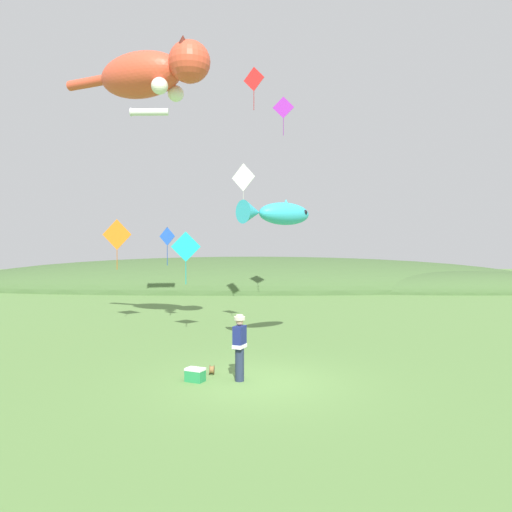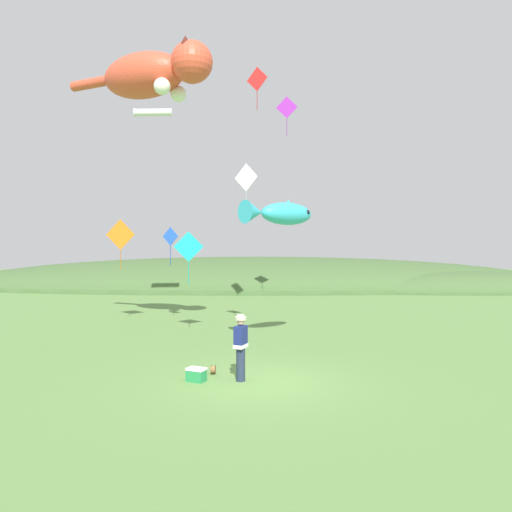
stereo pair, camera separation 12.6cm
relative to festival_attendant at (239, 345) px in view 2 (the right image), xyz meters
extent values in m
plane|color=#5B8442|center=(0.48, -0.16, -0.95)|extent=(120.00, 120.00, 0.00)
ellipsoid|color=#426033|center=(0.48, 28.97, -0.95)|extent=(52.07, 13.91, 5.21)
ellipsoid|color=#426033|center=(16.74, 25.14, -0.95)|extent=(22.59, 6.26, 3.13)
cylinder|color=#232D47|center=(0.00, 0.00, -0.51)|extent=(0.24, 0.24, 0.88)
cube|color=navy|center=(0.00, 0.00, 0.23)|extent=(0.38, 0.46, 0.60)
cube|color=white|center=(0.00, 0.00, -0.01)|extent=(0.40, 0.49, 0.10)
sphere|color=tan|center=(0.00, 0.00, 0.64)|extent=(0.20, 0.20, 0.20)
cylinder|color=#B2AD99|center=(0.00, 0.00, 0.73)|extent=(0.30, 0.30, 0.09)
cylinder|color=#B2AD99|center=(0.00, 0.00, 0.79)|extent=(0.20, 0.20, 0.07)
cylinder|color=olive|center=(-0.79, 0.69, -0.82)|extent=(0.12, 0.20, 0.20)
cylinder|color=brown|center=(-0.85, 0.69, -0.82)|extent=(0.02, 0.26, 0.26)
cylinder|color=brown|center=(-0.73, 0.69, -0.82)|extent=(0.02, 0.26, 0.26)
cube|color=#268C4C|center=(-1.18, -0.03, -0.80)|extent=(0.57, 0.50, 0.30)
cube|color=white|center=(-1.18, -0.03, -0.62)|extent=(0.58, 0.50, 0.06)
ellipsoid|color=#E04C33|center=(-3.84, 5.76, 9.08)|extent=(3.96, 3.20, 1.67)
ellipsoid|color=white|center=(-3.69, 5.69, 8.78)|extent=(2.50, 1.91, 0.92)
sphere|color=#E04C33|center=(-1.89, 4.81, 9.24)|extent=(1.51, 1.51, 1.51)
cone|color=#4E1A11|center=(-1.71, 5.18, 9.79)|extent=(0.72, 0.72, 0.50)
cone|color=#4E1A11|center=(-2.07, 4.44, 9.79)|extent=(0.72, 0.72, 0.50)
sphere|color=white|center=(-2.51, 5.68, 8.37)|extent=(0.60, 0.60, 0.60)
sphere|color=white|center=(-2.96, 4.77, 8.37)|extent=(0.60, 0.60, 0.60)
cylinder|color=#E04C33|center=(-6.24, 6.94, 9.16)|extent=(1.83, 1.17, 0.40)
ellipsoid|color=#33B2CC|center=(1.51, 4.51, 3.78)|extent=(2.30, 2.08, 0.80)
cone|color=#33B2CC|center=(0.33, 3.57, 3.78)|extent=(1.07, 1.08, 0.80)
cone|color=#33B2CC|center=(1.56, 4.55, 4.12)|extent=(0.52, 0.52, 0.37)
sphere|color=black|center=(2.26, 4.75, 3.85)|extent=(0.19, 0.19, 0.19)
cylinder|color=white|center=(-4.87, 12.55, 9.48)|extent=(1.95, 0.42, 0.36)
torus|color=white|center=(-5.84, 12.58, 9.48)|extent=(0.07, 0.44, 0.44)
cube|color=orange|center=(-5.73, 9.32, 3.14)|extent=(1.37, 0.26, 1.39)
cylinder|color=black|center=(-5.73, 9.33, 3.14)|extent=(0.92, 0.18, 0.02)
cube|color=#A95011|center=(-5.73, 9.32, 2.00)|extent=(0.03, 0.01, 0.90)
cube|color=purple|center=(2.01, 12.81, 9.81)|extent=(1.11, 0.18, 1.12)
cylinder|color=black|center=(2.01, 12.82, 9.81)|extent=(0.75, 0.13, 0.02)
cube|color=#6B1A7C|center=(2.01, 12.81, 8.80)|extent=(0.03, 0.01, 0.90)
cube|color=white|center=(0.01, 7.09, 5.42)|extent=(0.95, 0.64, 1.13)
cylinder|color=black|center=(0.01, 7.10, 5.42)|extent=(0.64, 0.44, 0.02)
cube|color=#A9A9A9|center=(0.01, 7.09, 4.40)|extent=(0.03, 0.02, 0.90)
cube|color=#19BFBF|center=(-2.28, 6.61, 2.60)|extent=(1.20, 0.11, 1.20)
cylinder|color=black|center=(-2.28, 6.63, 2.60)|extent=(0.81, 0.08, 0.02)
cube|color=#118585|center=(-2.28, 6.61, 1.55)|extent=(0.03, 0.01, 0.90)
cube|color=red|center=(0.46, 10.86, 10.63)|extent=(1.00, 0.63, 1.17)
cylinder|color=black|center=(0.46, 10.87, 10.63)|extent=(0.67, 0.43, 0.02)
cube|color=maroon|center=(0.46, 10.86, 9.60)|extent=(0.03, 0.02, 0.90)
cube|color=blue|center=(-3.48, 9.40, 3.06)|extent=(0.77, 0.39, 0.85)
cylinder|color=black|center=(-3.48, 9.41, 3.06)|extent=(0.52, 0.27, 0.02)
cube|color=#1A3E97|center=(-3.48, 9.40, 2.19)|extent=(0.03, 0.02, 0.90)
camera|label=1|loc=(0.28, -13.23, 2.70)|focal=35.00mm
camera|label=2|loc=(0.41, -13.23, 2.70)|focal=35.00mm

